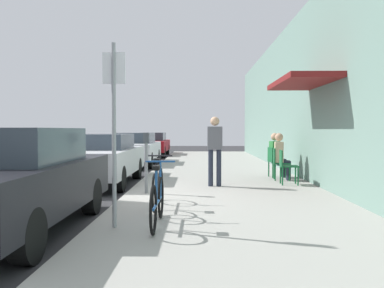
{
  "coord_description": "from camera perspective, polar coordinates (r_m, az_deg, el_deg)",
  "views": [
    {
      "loc": [
        1.6,
        -8.21,
        1.5
      ],
      "look_at": [
        1.32,
        8.08,
        0.94
      ],
      "focal_mm": 38.5,
      "sensor_mm": 36.0,
      "label": 1
    }
  ],
  "objects": [
    {
      "name": "parking_meter",
      "position": [
        8.99,
        -6.36,
        -1.95
      ],
      "size": [
        0.12,
        0.1,
        1.32
      ],
      "color": "slate",
      "rests_on": "sidewalk_slab"
    },
    {
      "name": "seated_patron_2",
      "position": [
        12.2,
        11.63,
        -1.28
      ],
      "size": [
        0.46,
        0.41,
        1.29
      ],
      "color": "#232838",
      "rests_on": "sidewalk_slab"
    },
    {
      "name": "seated_patron_1",
      "position": [
        11.54,
        12.24,
        -1.47
      ],
      "size": [
        0.45,
        0.39,
        1.29
      ],
      "color": "#232838",
      "rests_on": "sidewalk_slab"
    },
    {
      "name": "ground_plane",
      "position": [
        8.5,
        -9.99,
        -8.23
      ],
      "size": [
        60.0,
        60.0,
        0.0
      ],
      "primitive_type": "plane",
      "color": "#2D2D30"
    },
    {
      "name": "cafe_chair_0",
      "position": [
        10.64,
        12.88,
        -2.8
      ],
      "size": [
        0.47,
        0.47,
        0.87
      ],
      "color": "#14592D",
      "rests_on": "sidewalk_slab"
    },
    {
      "name": "bicycle_1",
      "position": [
        6.0,
        -4.82,
        -7.84
      ],
      "size": [
        0.46,
        1.71,
        0.9
      ],
      "color": "black",
      "rests_on": "sidewalk_slab"
    },
    {
      "name": "parked_car_1",
      "position": [
        11.54,
        -12.55,
        -1.9
      ],
      "size": [
        1.8,
        4.4,
        1.39
      ],
      "color": "#B7B7BC",
      "rests_on": "ground_plane"
    },
    {
      "name": "building_facade",
      "position": [
        10.69,
        17.67,
        7.06
      ],
      "size": [
        1.4,
        32.0,
        4.93
      ],
      "color": "gray",
      "rests_on": "ground_plane"
    },
    {
      "name": "sidewalk_slab",
      "position": [
        10.33,
        4.61,
        -6.05
      ],
      "size": [
        4.5,
        32.0,
        0.12
      ],
      "primitive_type": "cube",
      "color": "#9E9B93",
      "rests_on": "ground_plane"
    },
    {
      "name": "cafe_chair_2",
      "position": [
        12.2,
        11.35,
        -2.18
      ],
      "size": [
        0.5,
        0.5,
        0.87
      ],
      "color": "#14592D",
      "rests_on": "sidewalk_slab"
    },
    {
      "name": "parked_car_2",
      "position": [
        17.33,
        -7.98,
        -0.61
      ],
      "size": [
        1.8,
        4.4,
        1.38
      ],
      "color": "silver",
      "rests_on": "ground_plane"
    },
    {
      "name": "pedestrian_standing",
      "position": [
        10.05,
        3.18,
        -0.2
      ],
      "size": [
        0.36,
        0.22,
        1.7
      ],
      "color": "#232838",
      "rests_on": "sidewalk_slab"
    },
    {
      "name": "parked_car_0",
      "position": [
        6.52,
        -23.54,
        -4.53
      ],
      "size": [
        1.8,
        4.4,
        1.53
      ],
      "color": "black",
      "rests_on": "ground_plane"
    },
    {
      "name": "bicycle_0",
      "position": [
        7.42,
        -4.76,
        -5.94
      ],
      "size": [
        0.46,
        1.71,
        0.9
      ],
      "color": "black",
      "rests_on": "sidewalk_slab"
    },
    {
      "name": "cafe_chair_1",
      "position": [
        11.55,
        11.94,
        -2.42
      ],
      "size": [
        0.48,
        0.48,
        0.87
      ],
      "color": "#14592D",
      "rests_on": "sidewalk_slab"
    },
    {
      "name": "parked_car_3",
      "position": [
        23.35,
        -5.65,
        0.02
      ],
      "size": [
        1.8,
        4.4,
        1.34
      ],
      "color": "maroon",
      "rests_on": "ground_plane"
    },
    {
      "name": "street_sign",
      "position": [
        5.9,
        -10.76,
        3.29
      ],
      "size": [
        0.32,
        0.06,
        2.6
      ],
      "color": "gray",
      "rests_on": "sidewalk_slab"
    }
  ]
}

